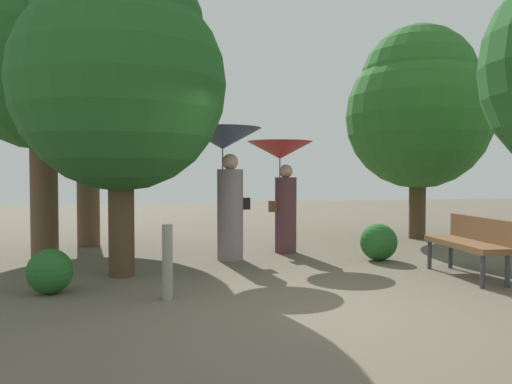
{
  "coord_description": "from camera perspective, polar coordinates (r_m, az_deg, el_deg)",
  "views": [
    {
      "loc": [
        -2.15,
        -5.0,
        1.44
      ],
      "look_at": [
        0.0,
        3.76,
        1.11
      ],
      "focal_mm": 35.59,
      "sensor_mm": 36.0,
      "label": 1
    }
  ],
  "objects": [
    {
      "name": "tree_far_back",
      "position": [
        10.78,
        -18.49,
        13.24
      ],
      "size": [
        3.25,
        3.25,
        5.45
      ],
      "color": "brown",
      "rests_on": "ground"
    },
    {
      "name": "person_right",
      "position": [
        9.18,
        2.92,
        2.3
      ],
      "size": [
        1.18,
        1.18,
        2.02
      ],
      "rotation": [
        0.0,
        0.0,
        1.7
      ],
      "color": "#563338",
      "rests_on": "ground"
    },
    {
      "name": "tree_near_left",
      "position": [
        9.46,
        -22.93,
        15.02
      ],
      "size": [
        2.96,
        2.96,
        5.38
      ],
      "color": "brown",
      "rests_on": "ground"
    },
    {
      "name": "ground_plane",
      "position": [
        5.63,
        9.41,
        -12.74
      ],
      "size": [
        40.0,
        40.0,
        0.0
      ],
      "primitive_type": "plane",
      "color": "brown"
    },
    {
      "name": "tree_mid_right",
      "position": [
        11.86,
        17.79,
        9.22
      ],
      "size": [
        3.18,
        3.18,
        4.69
      ],
      "color": "#4C3823",
      "rests_on": "ground"
    },
    {
      "name": "tree_mid_left",
      "position": [
        7.46,
        -15.05,
        13.27
      ],
      "size": [
        2.95,
        2.95,
        4.56
      ],
      "color": "#4C3823",
      "rests_on": "ground"
    },
    {
      "name": "bush_path_right",
      "position": [
        8.67,
        13.61,
        -5.49
      ],
      "size": [
        0.61,
        0.61,
        0.61
      ],
      "primitive_type": "sphere",
      "color": "#235B23",
      "rests_on": "ground"
    },
    {
      "name": "path_marker_post",
      "position": [
        5.91,
        -9.92,
        -7.76
      ],
      "size": [
        0.12,
        0.12,
        0.86
      ],
      "primitive_type": "cylinder",
      "color": "gray",
      "rests_on": "ground"
    },
    {
      "name": "park_bench",
      "position": [
        7.65,
        23.0,
        -5.04
      ],
      "size": [
        0.62,
        1.54,
        0.83
      ],
      "rotation": [
        0.0,
        0.0,
        -1.66
      ],
      "color": "#38383D",
      "rests_on": "ground"
    },
    {
      "name": "bush_path_left",
      "position": [
        6.6,
        -22.17,
        -8.26
      ],
      "size": [
        0.54,
        0.54,
        0.54
      ],
      "primitive_type": "sphere",
      "color": "#235B23",
      "rests_on": "ground"
    },
    {
      "name": "person_left",
      "position": [
        8.39,
        -3.48,
        3.17
      ],
      "size": [
        1.28,
        1.28,
        2.19
      ],
      "rotation": [
        0.0,
        0.0,
        1.7
      ],
      "color": "gray",
      "rests_on": "ground"
    }
  ]
}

